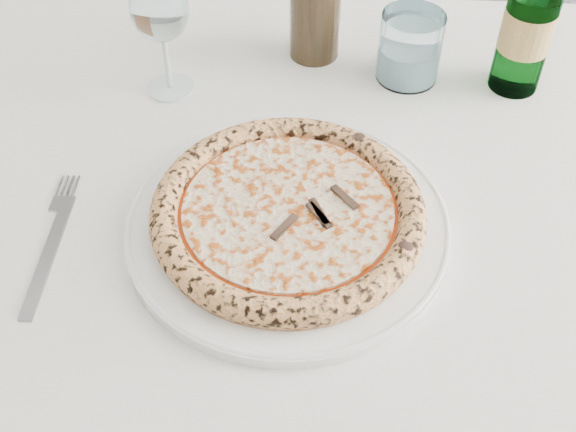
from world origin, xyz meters
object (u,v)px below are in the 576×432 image
plate (288,223)px  dining_table (287,221)px  tumbler (409,51)px  beer_bottle (530,19)px  pizza (288,212)px  wine_glass (160,12)px

plate → dining_table: bearing=90.0°
tumbler → beer_bottle: bearing=-8.5°
pizza → beer_bottle: beer_bottle is taller
wine_glass → tumbler: 0.33m
plate → tumbler: 0.32m
pizza → beer_bottle: (0.30, 0.26, 0.07)m
tumbler → beer_bottle: (0.14, -0.02, 0.06)m
dining_table → tumbler: size_ratio=14.77×
pizza → plate: bearing=-19.4°
pizza → tumbler: 0.32m
tumbler → beer_bottle: 0.15m
beer_bottle → wine_glass: bearing=-179.4°
plate → wine_glass: 0.31m
dining_table → pizza: (-0.00, -0.10, 0.12)m
dining_table → beer_bottle: 0.39m
pizza → wine_glass: (-0.15, 0.25, 0.09)m
dining_table → tumbler: bearing=47.3°
pizza → tumbler: bearing=59.5°
dining_table → wine_glass: 0.30m
plate → wine_glass: bearing=121.4°
wine_glass → beer_bottle: (0.46, 0.00, -0.02)m
wine_glass → dining_table: bearing=-44.6°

